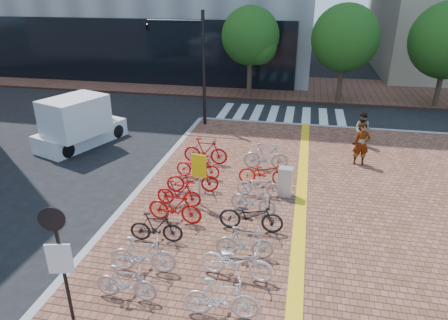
% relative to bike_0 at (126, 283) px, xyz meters
% --- Properties ---
extents(ground, '(120.00, 120.00, 0.00)m').
position_rel_bike_0_xyz_m(ground, '(2.00, 2.55, -0.62)').
color(ground, black).
rests_on(ground, ground).
extents(kerb_north, '(14.00, 0.25, 0.15)m').
position_rel_bike_0_xyz_m(kerb_north, '(5.00, 14.55, -0.55)').
color(kerb_north, gray).
rests_on(kerb_north, ground).
extents(far_sidewalk, '(70.00, 8.00, 0.15)m').
position_rel_bike_0_xyz_m(far_sidewalk, '(2.00, 23.55, -0.55)').
color(far_sidewalk, brown).
rests_on(far_sidewalk, ground).
extents(crosswalk, '(7.50, 4.00, 0.01)m').
position_rel_bike_0_xyz_m(crosswalk, '(2.50, 16.55, -0.62)').
color(crosswalk, silver).
rests_on(crosswalk, ground).
extents(street_trees, '(16.20, 4.60, 6.35)m').
position_rel_bike_0_xyz_m(street_trees, '(7.04, 20.01, 3.48)').
color(street_trees, '#38281E').
rests_on(street_trees, far_sidewalk).
extents(bike_0, '(1.57, 0.45, 0.94)m').
position_rel_bike_0_xyz_m(bike_0, '(0.00, 0.00, 0.00)').
color(bike_0, '#B7B7BC').
rests_on(bike_0, sidewalk).
extents(bike_1, '(1.83, 0.70, 1.07)m').
position_rel_bike_0_xyz_m(bike_1, '(0.00, 1.03, 0.06)').
color(bike_1, silver).
rests_on(bike_1, sidewalk).
extents(bike_2, '(1.62, 0.61, 0.95)m').
position_rel_bike_0_xyz_m(bike_2, '(-0.14, 2.41, 0.00)').
color(bike_2, black).
rests_on(bike_2, sidewalk).
extents(bike_3, '(1.84, 0.63, 1.09)m').
position_rel_bike_0_xyz_m(bike_3, '(0.06, 3.55, 0.07)').
color(bike_3, red).
rests_on(bike_3, sidewalk).
extents(bike_4, '(1.59, 0.48, 0.95)m').
position_rel_bike_0_xyz_m(bike_4, '(-0.14, 4.58, 0.00)').
color(bike_4, '#AE0C16').
rests_on(bike_4, sidewalk).
extents(bike_5, '(2.00, 1.04, 1.00)m').
position_rel_bike_0_xyz_m(bike_5, '(0.04, 5.68, 0.03)').
color(bike_5, '#A60B0F').
rests_on(bike_5, sidewalk).
extents(bike_6, '(1.82, 0.73, 0.94)m').
position_rel_bike_0_xyz_m(bike_6, '(-0.09, 6.88, -0.00)').
color(bike_6, red).
rests_on(bike_6, sidewalk).
extents(bike_7, '(1.90, 0.54, 1.14)m').
position_rel_bike_0_xyz_m(bike_7, '(-0.13, 8.27, 0.10)').
color(bike_7, '#A70B0F').
rests_on(bike_7, sidewalk).
extents(bike_8, '(1.80, 0.60, 1.06)m').
position_rel_bike_0_xyz_m(bike_8, '(2.36, -0.10, 0.06)').
color(bike_8, silver).
rests_on(bike_8, sidewalk).
extents(bike_9, '(1.98, 0.82, 1.02)m').
position_rel_bike_0_xyz_m(bike_9, '(2.47, 1.31, 0.04)').
color(bike_9, white).
rests_on(bike_9, sidewalk).
extents(bike_10, '(1.68, 0.61, 0.99)m').
position_rel_bike_0_xyz_m(bike_10, '(2.53, 2.17, 0.02)').
color(bike_10, '#A7A7AB').
rests_on(bike_10, sidewalk).
extents(bike_11, '(2.00, 0.70, 1.05)m').
position_rel_bike_0_xyz_m(bike_11, '(2.51, 3.57, 0.05)').
color(bike_11, black).
rests_on(bike_11, sidewalk).
extents(bike_12, '(1.65, 0.77, 0.96)m').
position_rel_bike_0_xyz_m(bike_12, '(2.43, 4.60, 0.01)').
color(bike_12, '#A4A4A8').
rests_on(bike_12, sidewalk).
extents(bike_13, '(1.64, 0.60, 0.85)m').
position_rel_bike_0_xyz_m(bike_13, '(2.49, 5.85, -0.05)').
color(bike_13, '#AEAEB3').
rests_on(bike_13, sidewalk).
extents(bike_14, '(1.95, 0.77, 1.01)m').
position_rel_bike_0_xyz_m(bike_14, '(2.54, 6.79, 0.03)').
color(bike_14, red).
rests_on(bike_14, sidewalk).
extents(bike_15, '(1.89, 0.69, 1.11)m').
position_rel_bike_0_xyz_m(bike_15, '(2.46, 8.26, 0.08)').
color(bike_15, '#A2A2A6').
rests_on(bike_15, sidewalk).
extents(pedestrian_a, '(0.70, 0.49, 1.83)m').
position_rel_bike_0_xyz_m(pedestrian_a, '(6.32, 9.53, 0.44)').
color(pedestrian_a, gray).
rests_on(pedestrian_a, sidewalk).
extents(pedestrian_b, '(0.97, 0.89, 1.62)m').
position_rel_bike_0_xyz_m(pedestrian_b, '(6.61, 11.78, 0.34)').
color(pedestrian_b, '#4A4C5D').
rests_on(pedestrian_b, sidewalk).
extents(utility_box, '(0.53, 0.41, 1.10)m').
position_rel_bike_0_xyz_m(utility_box, '(3.39, 6.04, 0.08)').
color(utility_box, silver).
rests_on(utility_box, sidewalk).
extents(yellow_sign, '(0.52, 0.15, 1.91)m').
position_rel_bike_0_xyz_m(yellow_sign, '(0.55, 4.76, 0.85)').
color(yellow_sign, '#B7B7BC').
rests_on(yellow_sign, sidewalk).
extents(notice_sign, '(0.54, 0.19, 2.96)m').
position_rel_bike_0_xyz_m(notice_sign, '(-0.95, -0.90, 1.39)').
color(notice_sign, black).
rests_on(notice_sign, sidewalk).
extents(traffic_light_pole, '(3.19, 1.23, 5.95)m').
position_rel_bike_0_xyz_m(traffic_light_pole, '(-2.88, 13.55, 3.63)').
color(traffic_light_pole, black).
rests_on(traffic_light_pole, sidewalk).
extents(box_truck, '(3.22, 4.71, 2.51)m').
position_rel_bike_0_xyz_m(box_truck, '(-6.79, 9.63, 0.56)').
color(box_truck, silver).
rests_on(box_truck, ground).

